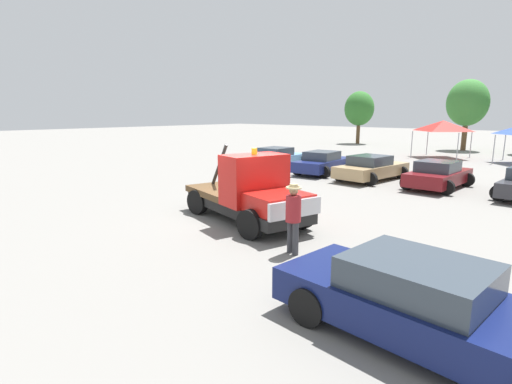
# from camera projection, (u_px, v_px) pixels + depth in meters

# --- Properties ---
(ground_plane) EXTENTS (160.00, 160.00, 0.00)m
(ground_plane) POSITION_uv_depth(u_px,v_px,m) (245.00, 220.00, 13.49)
(ground_plane) COLOR gray
(tow_truck) EXTENTS (5.62, 3.14, 2.51)m
(tow_truck) POSITION_uv_depth(u_px,v_px,m) (250.00, 194.00, 13.03)
(tow_truck) COLOR black
(tow_truck) RESTS_ON ground
(foreground_car) EXTENTS (5.11, 2.24, 1.34)m
(foreground_car) POSITION_uv_depth(u_px,v_px,m) (428.00, 306.00, 6.19)
(foreground_car) COLOR #0F194C
(foreground_car) RESTS_ON ground
(person_near_truck) EXTENTS (0.41, 0.41, 1.84)m
(person_near_truck) POSITION_uv_depth(u_px,v_px,m) (293.00, 213.00, 10.13)
(person_near_truck) COLOR #38383D
(person_near_truck) RESTS_ON ground
(parked_car_skyblue) EXTENTS (2.63, 4.49, 1.34)m
(parked_car_skyblue) POSITION_uv_depth(u_px,v_px,m) (277.00, 158.00, 26.12)
(parked_car_skyblue) COLOR #669ED1
(parked_car_skyblue) RESTS_ON ground
(parked_car_navy) EXTENTS (2.71, 4.69, 1.34)m
(parked_car_navy) POSITION_uv_depth(u_px,v_px,m) (323.00, 163.00, 23.63)
(parked_car_navy) COLOR navy
(parked_car_navy) RESTS_ON ground
(parked_car_tan) EXTENTS (2.76, 4.78, 1.34)m
(parked_car_tan) POSITION_uv_depth(u_px,v_px,m) (371.00, 168.00, 21.33)
(parked_car_tan) COLOR tan
(parked_car_tan) RESTS_ON ground
(parked_car_maroon) EXTENTS (2.49, 4.27, 1.34)m
(parked_car_maroon) POSITION_uv_depth(u_px,v_px,m) (438.00, 175.00, 19.01)
(parked_car_maroon) COLOR maroon
(parked_car_maroon) RESTS_ON ground
(canopy_tent_red) EXTENTS (3.48, 3.48, 2.94)m
(canopy_tent_red) POSITION_uv_depth(u_px,v_px,m) (443.00, 126.00, 31.49)
(canopy_tent_red) COLOR #9E9EA3
(canopy_tent_red) RESTS_ON ground
(tree_center) EXTENTS (3.30, 3.30, 5.90)m
(tree_center) POSITION_uv_depth(u_px,v_px,m) (359.00, 109.00, 45.31)
(tree_center) COLOR brown
(tree_center) RESTS_ON ground
(tree_right) EXTENTS (3.68, 3.68, 6.58)m
(tree_right) POSITION_uv_depth(u_px,v_px,m) (468.00, 103.00, 37.15)
(tree_right) COLOR brown
(tree_right) RESTS_ON ground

